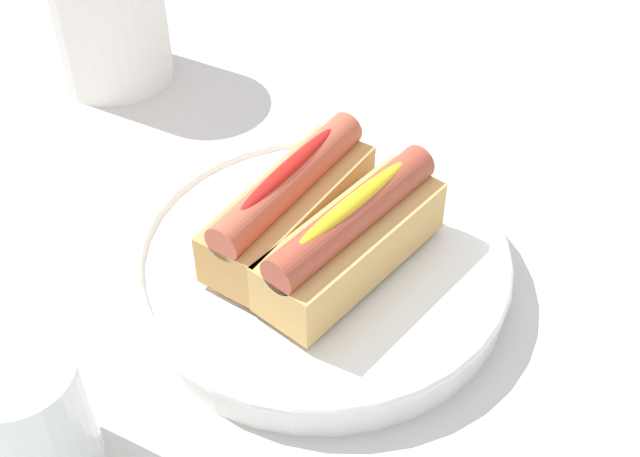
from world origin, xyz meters
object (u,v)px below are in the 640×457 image
(hotdog_back, at_px, (289,204))
(water_glass, at_px, (34,423))
(serving_bowl, at_px, (320,263))
(paper_towel_roll, at_px, (105,13))
(hotdog_front, at_px, (352,237))

(hotdog_back, relative_size, water_glass, 1.72)
(hotdog_back, distance_m, water_glass, 0.22)
(serving_bowl, height_order, hotdog_back, hotdog_back)
(hotdog_back, bearing_deg, water_glass, -179.82)
(water_glass, bearing_deg, serving_bowl, -6.89)
(hotdog_back, bearing_deg, paper_towel_roll, 75.02)
(serving_bowl, xyz_separation_m, paper_towel_roll, (0.08, 0.33, 0.05))
(hotdog_front, distance_m, paper_towel_roll, 0.36)
(hotdog_back, relative_size, paper_towel_roll, 1.16)
(serving_bowl, bearing_deg, hotdog_front, -87.77)
(hotdog_front, bearing_deg, hotdog_back, 92.23)
(hotdog_front, relative_size, paper_towel_roll, 1.12)
(hotdog_back, xyz_separation_m, paper_towel_roll, (0.08, 0.30, 0.01))
(hotdog_back, bearing_deg, hotdog_front, -87.77)
(hotdog_front, height_order, water_glass, hotdog_front)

